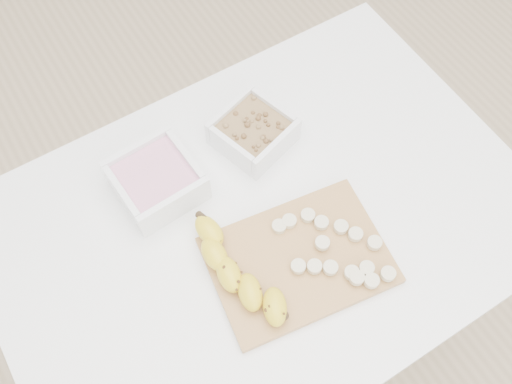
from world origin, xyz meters
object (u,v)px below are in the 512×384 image
bowl_yogurt (156,180)px  banana (239,273)px  bowl_granola (253,132)px  cutting_board (298,260)px  table (264,240)px

bowl_yogurt → banana: size_ratio=0.66×
bowl_yogurt → banana: bearing=-81.0°
bowl_granola → cutting_board: bearing=-104.5°
table → cutting_board: bearing=-86.4°
bowl_yogurt → bowl_granola: 0.21m
cutting_board → bowl_yogurt: bearing=118.6°
table → cutting_board: size_ratio=3.23×
table → bowl_yogurt: 0.25m
bowl_granola → banana: (-0.17, -0.24, 0.00)m
table → bowl_granola: bearing=65.1°
bowl_yogurt → banana: bowl_yogurt is taller
table → bowl_yogurt: size_ratio=6.43×
table → cutting_board: 0.15m
bowl_yogurt → cutting_board: bearing=-61.4°
cutting_board → table: bearing=93.6°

